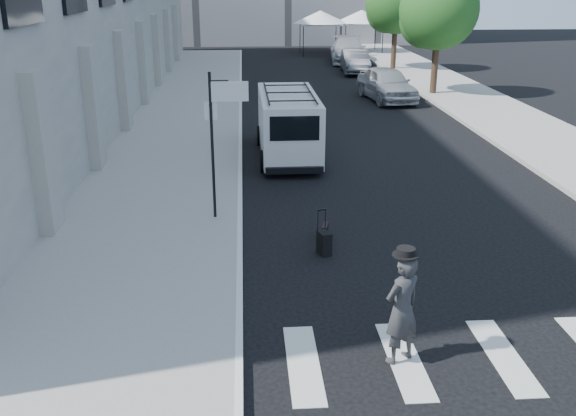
{
  "coord_description": "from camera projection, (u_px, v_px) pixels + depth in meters",
  "views": [
    {
      "loc": [
        -1.83,
        -11.52,
        5.71
      ],
      "look_at": [
        -1.0,
        0.55,
        1.3
      ],
      "focal_mm": 40.0,
      "sensor_mm": 36.0,
      "label": 1
    }
  ],
  "objects": [
    {
      "name": "tent_right",
      "position": [
        362.0,
        17.0,
        48.49
      ],
      "size": [
        4.0,
        4.0,
        3.2
      ],
      "color": "black",
      "rests_on": "ground"
    },
    {
      "name": "parked_car_a",
      "position": [
        387.0,
        84.0,
        30.64
      ],
      "size": [
        2.46,
        4.87,
        1.59
      ],
      "primitive_type": "imported",
      "rotation": [
        0.0,
        0.0,
        0.13
      ],
      "color": "#A5A8AE",
      "rests_on": "ground"
    },
    {
      "name": "ground",
      "position": [
        339.0,
        277.0,
        12.88
      ],
      "size": [
        120.0,
        120.0,
        0.0
      ],
      "primitive_type": "plane",
      "color": "black",
      "rests_on": "ground"
    },
    {
      "name": "sidewalk_right",
      "position": [
        460.0,
        94.0,
        32.17
      ],
      "size": [
        4.0,
        56.0,
        0.15
      ],
      "primitive_type": "cube",
      "color": "gray",
      "rests_on": "ground"
    },
    {
      "name": "cargo_van",
      "position": [
        288.0,
        124.0,
        21.11
      ],
      "size": [
        1.99,
        5.53,
        2.09
      ],
      "rotation": [
        0.0,
        0.0,
        0.01
      ],
      "color": "silver",
      "rests_on": "ground"
    },
    {
      "name": "sign_pole",
      "position": [
        221.0,
        115.0,
        14.82
      ],
      "size": [
        1.03,
        0.07,
        3.5
      ],
      "color": "black",
      "rests_on": "sidewalk_left"
    },
    {
      "name": "tree_far",
      "position": [
        394.0,
        5.0,
        39.32
      ],
      "size": [
        3.8,
        3.83,
        6.03
      ],
      "color": "black",
      "rests_on": "ground"
    },
    {
      "name": "sidewalk_left",
      "position": [
        188.0,
        114.0,
        27.57
      ],
      "size": [
        4.5,
        48.0,
        0.15
      ],
      "primitive_type": "cube",
      "color": "gray",
      "rests_on": "ground"
    },
    {
      "name": "businessman",
      "position": [
        402.0,
        309.0,
        9.79
      ],
      "size": [
        0.79,
        0.71,
        1.8
      ],
      "primitive_type": "imported",
      "rotation": [
        0.0,
        0.0,
        3.68
      ],
      "color": "#303032",
      "rests_on": "ground"
    },
    {
      "name": "tent_left",
      "position": [
        320.0,
        17.0,
        47.82
      ],
      "size": [
        4.0,
        4.0,
        3.2
      ],
      "color": "black",
      "rests_on": "ground"
    },
    {
      "name": "parked_car_c",
      "position": [
        348.0,
        50.0,
        43.93
      ],
      "size": [
        2.9,
        5.92,
        1.66
      ],
      "primitive_type": "imported",
      "rotation": [
        0.0,
        0.0,
        -0.1
      ],
      "color": "#B0B3B9",
      "rests_on": "ground"
    },
    {
      "name": "briefcase",
      "position": [
        325.0,
        232.0,
        14.69
      ],
      "size": [
        0.22,
        0.46,
        0.34
      ],
      "primitive_type": "cube",
      "rotation": [
        0.0,
        0.0,
        -0.23
      ],
      "color": "black",
      "rests_on": "ground"
    },
    {
      "name": "suitcase",
      "position": [
        324.0,
        243.0,
        13.84
      ],
      "size": [
        0.32,
        0.4,
        0.99
      ],
      "rotation": [
        0.0,
        0.0,
        0.31
      ],
      "color": "black",
      "rests_on": "ground"
    },
    {
      "name": "parked_car_b",
      "position": [
        355.0,
        61.0,
        39.18
      ],
      "size": [
        1.77,
        4.4,
        1.42
      ],
      "primitive_type": "imported",
      "rotation": [
        0.0,
        0.0,
        -0.06
      ],
      "color": "#4C4D53",
      "rests_on": "ground"
    },
    {
      "name": "tree_near",
      "position": [
        436.0,
        13.0,
        30.88
      ],
      "size": [
        3.8,
        3.83,
        6.03
      ],
      "color": "black",
      "rests_on": "ground"
    }
  ]
}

